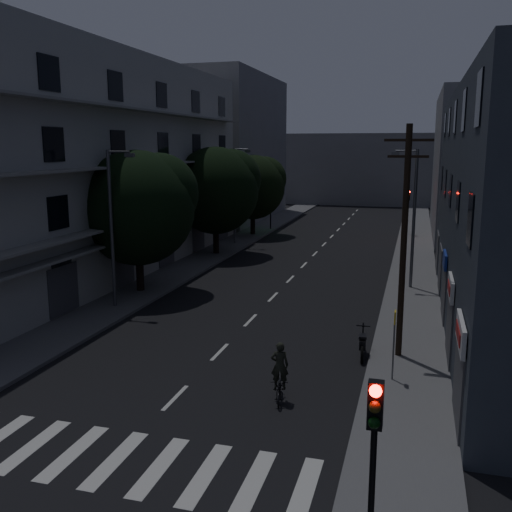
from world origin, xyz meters
The scene contains 22 objects.
ground centered at (0.00, 25.00, 0.00)m, with size 160.00×160.00×0.00m, color black.
sidewalk_left centered at (-7.50, 25.00, 0.07)m, with size 3.00×90.00×0.15m, color #565659.
sidewalk_right centered at (7.50, 25.00, 0.07)m, with size 3.00×90.00×0.15m, color #565659.
crosswalk centered at (0.00, -2.00, 0.00)m, with size 10.90×3.00×0.01m.
lane_markings centered at (0.00, 31.25, 0.01)m, with size 0.15×60.50×0.01m.
building_left centered at (-11.98, 18.00, 6.99)m, with size 7.00×36.00×14.00m.
building_far_left centered at (-12.00, 48.00, 8.00)m, with size 6.00×20.00×16.00m, color slate.
building_far_right centered at (12.00, 42.00, 6.50)m, with size 6.00×20.00×13.00m, color slate.
building_far_end centered at (0.00, 70.00, 5.00)m, with size 24.00×8.00×10.00m, color slate.
tree_near centered at (-7.55, 14.47, 5.15)m, with size 6.47×6.47×7.98m.
tree_mid centered at (-7.24, 26.51, 5.23)m, with size 6.61×6.61×8.13m.
tree_far centered at (-7.20, 36.60, 4.77)m, with size 5.96×5.96×7.37m.
traffic_signal_near centered at (6.97, -4.84, 3.10)m, with size 0.28×0.37×4.10m.
traffic_signal_far_right centered at (6.74, 40.19, 3.10)m, with size 0.28×0.37×4.10m.
traffic_signal_far_left centered at (-6.46, 40.16, 3.10)m, with size 0.28×0.37×4.10m.
street_lamp_left_near centered at (-7.26, 11.07, 4.60)m, with size 1.51×0.25×8.00m.
street_lamp_right centered at (7.27, 19.38, 4.60)m, with size 1.51×0.25×8.00m.
street_lamp_left_far centered at (-7.24, 31.30, 4.60)m, with size 1.51×0.25×8.00m.
utility_pole centered at (7.09, 7.78, 4.87)m, with size 1.80×0.24×9.00m.
bus_stop_sign centered at (6.97, 5.22, 1.89)m, with size 0.06×0.35×2.52m.
motorcycle centered at (5.70, 7.56, 0.50)m, with size 0.57×1.97×1.26m.
cyclist centered at (3.42, 2.78, 0.69)m, with size 0.87×1.69×2.04m.
Camera 1 is at (7.50, -14.51, 8.36)m, focal length 40.00 mm.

